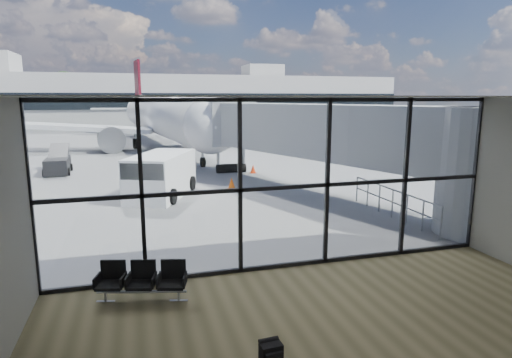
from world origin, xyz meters
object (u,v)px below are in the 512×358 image
seating_row (142,279)px  belt_loader (58,164)px  backpack (271,357)px  airliner (162,117)px  service_van (160,175)px

seating_row → belt_loader: 18.93m
seating_row → backpack: seating_row is taller
airliner → service_van: airliner is taller
airliner → service_van: bearing=-101.2°
service_van → seating_row: bearing=-72.3°
seating_row → airliner: (2.57, 31.79, 2.27)m
belt_loader → service_van: bearing=-57.8°
seating_row → backpack: size_ratio=3.66×
backpack → service_van: size_ratio=0.11×
backpack → belt_loader: 22.62m
seating_row → airliner: 31.98m
airliner → belt_loader: airliner is taller
backpack → airliner: size_ratio=0.02×
backpack → airliner: bearing=85.1°
airliner → service_van: 21.57m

